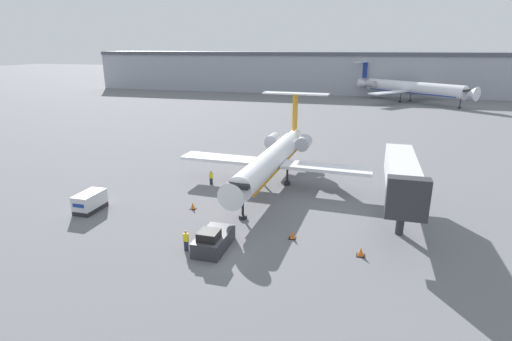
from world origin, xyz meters
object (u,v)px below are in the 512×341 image
at_px(luggage_cart, 90,202).
at_px(jet_bridge, 402,176).
at_px(airplane_main, 273,157).
at_px(airplane_parked_far_left, 410,88).
at_px(worker_by_wing, 211,177).
at_px(traffic_cone_mid, 361,252).
at_px(worker_near_tug, 186,240).
at_px(traffic_cone_left, 193,206).
at_px(traffic_cone_right, 292,235).
at_px(pushback_tug, 213,240).

distance_m(luggage_cart, jet_bridge, 30.32).
xyz_separation_m(airplane_main, airplane_parked_far_left, (21.78, 83.12, 0.81)).
relative_size(airplane_main, worker_by_wing, 15.01).
bearing_deg(traffic_cone_mid, worker_near_tug, -167.83).
bearing_deg(jet_bridge, traffic_cone_left, -172.77).
bearing_deg(traffic_cone_right, luggage_cart, 178.38).
relative_size(pushback_tug, traffic_cone_right, 6.34).
height_order(airplane_main, worker_by_wing, airplane_main).
distance_m(luggage_cart, traffic_cone_left, 10.25).
bearing_deg(airplane_main, traffic_cone_mid, -54.31).
height_order(airplane_main, worker_near_tug, airplane_main).
bearing_deg(airplane_parked_far_left, traffic_cone_right, -99.95).
relative_size(pushback_tug, traffic_cone_mid, 6.24).
relative_size(worker_near_tug, worker_by_wing, 1.04).
height_order(worker_near_tug, traffic_cone_mid, worker_near_tug).
bearing_deg(worker_near_tug, airplane_main, 80.41).
distance_m(airplane_parked_far_left, jet_bridge, 90.52).
xyz_separation_m(pushback_tug, traffic_cone_mid, (11.61, 1.99, -0.41)).
bearing_deg(traffic_cone_right, pushback_tug, -149.48).
bearing_deg(traffic_cone_left, pushback_tug, -54.72).
xyz_separation_m(worker_near_tug, traffic_cone_mid, (13.59, 2.93, -0.59)).
relative_size(worker_near_tug, jet_bridge, 0.13).
bearing_deg(airplane_main, traffic_cone_right, -69.91).
bearing_deg(luggage_cart, airplane_main, 38.76).
height_order(pushback_tug, traffic_cone_mid, pushback_tug).
bearing_deg(pushback_tug, luggage_cart, 164.73).
distance_m(airplane_main, jet_bridge, 15.49).
bearing_deg(luggage_cart, traffic_cone_right, -1.62).
bearing_deg(traffic_cone_left, traffic_cone_right, -18.78).
height_order(pushback_tug, jet_bridge, jet_bridge).
bearing_deg(traffic_cone_right, airplane_main, 110.09).
xyz_separation_m(luggage_cart, worker_near_tug, (12.84, -4.98, -0.01)).
bearing_deg(traffic_cone_mid, airplane_main, 125.69).
bearing_deg(traffic_cone_left, worker_by_wing, 97.55).
relative_size(pushback_tug, worker_near_tug, 2.51).
xyz_separation_m(luggage_cart, traffic_cone_mid, (26.43, -2.05, -0.60)).
relative_size(airplane_main, luggage_cart, 7.63).
bearing_deg(worker_by_wing, airplane_main, 16.00).
bearing_deg(worker_by_wing, luggage_cart, -129.29).
xyz_separation_m(worker_by_wing, traffic_cone_right, (11.95, -11.26, -0.56)).
bearing_deg(jet_bridge, worker_by_wing, 166.48).
relative_size(luggage_cart, jet_bridge, 0.24).
bearing_deg(traffic_cone_right, airplane_parked_far_left, 80.05).
bearing_deg(traffic_cone_left, luggage_cart, -162.11).
xyz_separation_m(luggage_cart, airplane_parked_far_left, (37.60, 95.82, 3.22)).
bearing_deg(airplane_main, jet_bridge, -27.14).
relative_size(worker_near_tug, traffic_cone_left, 2.51).
xyz_separation_m(worker_by_wing, airplane_parked_far_left, (28.87, 85.15, 3.27)).
distance_m(worker_near_tug, traffic_cone_mid, 13.92).
distance_m(worker_near_tug, traffic_cone_right, 9.02).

